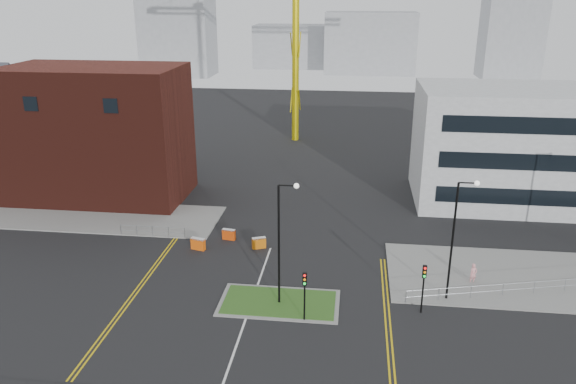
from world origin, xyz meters
name	(u,v)px	position (x,y,z in m)	size (l,w,h in m)	color
ground	(227,372)	(0.00, 0.00, 0.00)	(200.00, 200.00, 0.00)	black
pavement_left	(80,216)	(-20.00, 22.00, 0.06)	(28.00, 8.00, 0.12)	slate
pavement_right	(544,279)	(22.00, 14.00, 0.06)	(24.00, 10.00, 0.12)	slate
island_kerb	(279,303)	(2.00, 8.00, 0.04)	(8.60, 4.60, 0.08)	slate
grass_island	(279,302)	(2.00, 8.00, 0.06)	(8.00, 4.00, 0.12)	#2A4D19
brick_building	(72,134)	(-22.97, 28.00, 6.85)	(24.20, 10.07, 14.24)	#401610
office_block	(540,147)	(26.01, 31.97, 6.00)	(25.00, 12.20, 12.00)	#A6A9AB
streetlamp_island	(282,235)	(2.22, 8.00, 5.41)	(1.46, 0.36, 9.18)	black
streetlamp_right_near	(457,231)	(14.22, 10.00, 5.41)	(1.46, 0.36, 9.18)	black
traffic_light_island	(305,287)	(4.00, 5.98, 2.57)	(0.28, 0.33, 3.65)	black
traffic_light_right	(424,280)	(12.00, 7.98, 2.57)	(0.28, 0.33, 3.65)	black
railing_left	(152,230)	(-11.00, 18.00, 0.74)	(6.05, 0.05, 1.10)	gray
railing_right	(535,285)	(20.50, 11.50, 0.78)	(19.05, 5.05, 1.10)	gray
centre_line	(234,351)	(0.00, 2.00, 0.01)	(0.15, 30.00, 0.01)	silver
yellow_left_a	(142,281)	(-9.00, 10.00, 0.01)	(0.12, 24.00, 0.01)	gold
yellow_left_b	(146,281)	(-8.70, 10.00, 0.01)	(0.12, 24.00, 0.01)	gold
yellow_right_a	(386,326)	(9.50, 6.00, 0.01)	(0.12, 20.00, 0.01)	gold
yellow_right_b	(390,326)	(9.80, 6.00, 0.01)	(0.12, 20.00, 0.01)	gold
skyline_a	(178,32)	(-40.00, 120.00, 11.00)	(18.00, 12.00, 22.00)	gray
skyline_b	(370,43)	(10.00, 130.00, 8.00)	(24.00, 12.00, 16.00)	gray
skyline_c	(513,21)	(45.00, 125.00, 14.00)	(14.00, 12.00, 28.00)	gray
skyline_d	(307,46)	(-8.00, 140.00, 6.00)	(30.00, 12.00, 12.00)	gray
pedestrian	(473,274)	(16.33, 12.68, 0.83)	(0.61, 0.40, 1.66)	pink
barrier_left	(198,243)	(-6.20, 16.00, 0.57)	(1.32, 0.73, 1.06)	#E8560C
barrier_mid	(229,234)	(-4.00, 18.36, 0.54)	(1.22, 0.57, 0.99)	#D1410B
barrier_right	(259,242)	(-1.00, 16.89, 0.54)	(1.25, 0.82, 1.00)	#CB640B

